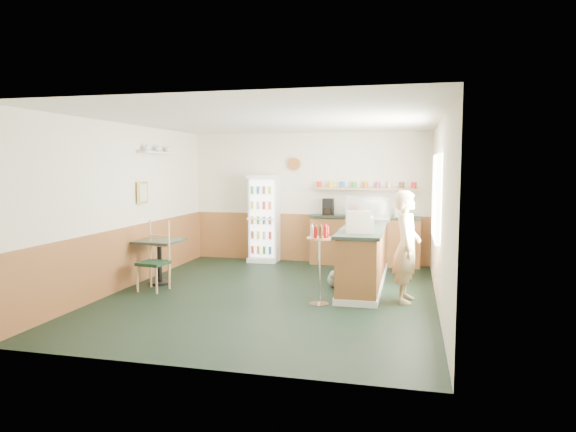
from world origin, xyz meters
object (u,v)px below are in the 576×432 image
(condiment_stand, at_px, (319,251))
(cafe_table, at_px, (159,253))
(display_case, at_px, (368,209))
(drinks_fridge, at_px, (264,218))
(cash_register, at_px, (360,225))
(shopkeeper, at_px, (407,247))
(cafe_chair, at_px, (156,254))

(condiment_stand, relative_size, cafe_table, 1.52)
(display_case, height_order, condiment_stand, display_case)
(drinks_fridge, distance_m, display_case, 2.47)
(cafe_table, bearing_deg, cash_register, -2.54)
(cash_register, bearing_deg, cafe_table, 168.88)
(display_case, height_order, shopkeeper, shopkeeper)
(drinks_fridge, relative_size, condiment_stand, 1.59)
(shopkeeper, height_order, condiment_stand, shopkeeper)
(cash_register, distance_m, cafe_table, 3.45)
(condiment_stand, bearing_deg, cash_register, 45.56)
(cash_register, height_order, cafe_chair, cash_register)
(shopkeeper, bearing_deg, cafe_chair, 96.63)
(drinks_fridge, relative_size, display_case, 2.31)
(cash_register, bearing_deg, cafe_chair, 175.26)
(drinks_fridge, height_order, cash_register, drinks_fridge)
(drinks_fridge, relative_size, cafe_table, 2.41)
(drinks_fridge, xyz_separation_m, cash_register, (2.25, -2.59, 0.21))
(condiment_stand, relative_size, cafe_chair, 1.02)
(cash_register, xyz_separation_m, shopkeeper, (0.70, -0.06, -0.30))
(cash_register, height_order, shopkeeper, shopkeeper)
(display_case, relative_size, cafe_chair, 0.70)
(display_case, distance_m, condiment_stand, 2.25)
(cash_register, relative_size, cafe_table, 0.56)
(shopkeeper, distance_m, condiment_stand, 1.31)
(drinks_fridge, distance_m, cafe_chair, 3.01)
(cash_register, distance_m, shopkeeper, 0.76)
(cash_register, xyz_separation_m, cafe_chair, (-3.27, -0.22, -0.54))
(cash_register, bearing_deg, condiment_stand, -143.02)
(shopkeeper, distance_m, cafe_table, 4.12)
(shopkeeper, height_order, cafe_table, shopkeeper)
(cafe_chair, bearing_deg, condiment_stand, 0.24)
(cash_register, height_order, cafe_table, cash_register)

